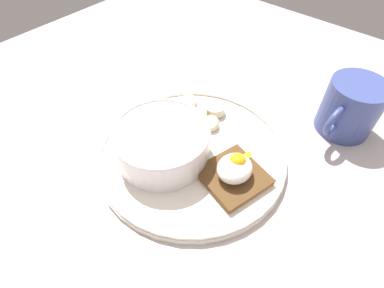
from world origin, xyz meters
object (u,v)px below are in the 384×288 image
Objects in this scene: coffee_mug at (350,107)px; banana_slice_left at (189,101)px; banana_slice_right at (215,110)px; banana_slice_inner at (210,124)px; toast_slice at (232,178)px; banana_slice_back at (199,115)px; oatmeal_bowl at (162,142)px; poached_egg at (234,168)px; banana_slice_front at (183,111)px.

banana_slice_left is at bearing -60.86° from coffee_mug.
banana_slice_right is 3.64cm from banana_slice_inner.
coffee_mug is (-22.93, 7.90, 3.29)cm from toast_slice.
banana_slice_right is (-2.96, 1.57, 0.11)cm from banana_slice_back.
banana_slice_right reaches higher than toast_slice.
oatmeal_bowl is 1.78× the size of poached_egg.
toast_slice is 11.96cm from banana_slice_inner.
banana_slice_front and banana_slice_back have the same top height.
coffee_mug is at bearing 132.18° from banana_slice_inner.
poached_egg is at bearing -174.87° from toast_slice.
oatmeal_bowl is 3.65× the size of banana_slice_left.
banana_slice_right is (-4.05, 4.49, 0.14)cm from banana_slice_front.
banana_slice_inner is at bearing 96.53° from banana_slice_front.
banana_slice_front is at bearing -47.92° from banana_slice_right.
banana_slice_front is (-6.06, -15.52, -2.05)cm from poached_egg.
poached_egg reaches higher than banana_slice_right.
banana_slice_back is at bearing -28.01° from banana_slice_right.
banana_slice_inner is at bearing 170.47° from oatmeal_bowl.
coffee_mug reaches higher than toast_slice.
banana_slice_left is 0.32× the size of coffee_mug.
banana_slice_right is at bearing 151.99° from banana_slice_back.
toast_slice is (-3.07, 11.41, -2.37)cm from oatmeal_bowl.
poached_egg reaches higher than banana_slice_front.
coffee_mug is (-16.63, 23.44, 3.23)cm from banana_slice_front.
banana_slice_back and banana_slice_inner have the same top height.
banana_slice_left is 28.21cm from coffee_mug.
poached_egg is at bearing 60.41° from banana_slice_back.
coffee_mug is (-13.64, 24.47, 3.34)cm from banana_slice_left.
toast_slice is 3.05× the size of banana_slice_back.
banana_slice_right is at bearing -158.58° from banana_slice_inner.
banana_slice_left is at bearing -160.94° from banana_slice_front.
toast_slice is 2.65× the size of banana_slice_left.
oatmeal_bowl is 10.49cm from banana_slice_front.
oatmeal_bowl is at bearing 22.70° from banana_slice_left.
oatmeal_bowl is at bearing -9.53° from banana_slice_inner.
coffee_mug is at bearing 119.14° from banana_slice_left.
banana_slice_back is (-10.46, -1.22, -2.29)cm from oatmeal_bowl.
poached_egg reaches higher than banana_slice_left.
banana_slice_right is (-1.06, 5.52, 0.25)cm from banana_slice_left.
oatmeal_bowl reaches higher than banana_slice_inner.
coffee_mug is at bearing 160.99° from toast_slice.
coffee_mug is at bearing 123.57° from banana_slice_right.
banana_slice_right is (-10.35, -11.05, 0.19)cm from toast_slice.
banana_slice_inner is (-0.67, 5.82, -0.00)cm from banana_slice_front.
oatmeal_bowl is 3.10× the size of banana_slice_right.
coffee_mug is (-15.54, 20.52, 3.20)cm from banana_slice_back.
toast_slice is 16.77cm from banana_slice_front.
banana_slice_right is (-10.12, -11.03, -1.91)cm from poached_egg.
coffee_mug is (-15.96, 17.62, 3.23)cm from banana_slice_inner.
banana_slice_inner is at bearing 21.42° from banana_slice_right.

